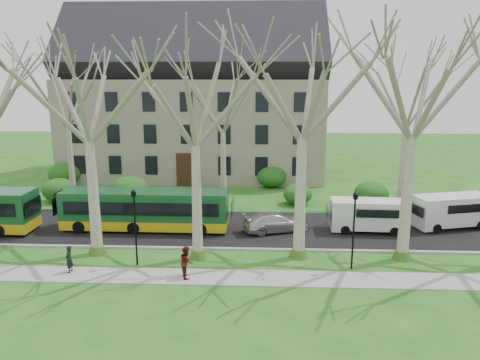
% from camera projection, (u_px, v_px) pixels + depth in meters
% --- Properties ---
extents(ground, '(120.00, 120.00, 0.00)m').
position_uv_depth(ground, '(244.00, 260.00, 27.13)').
color(ground, '#20601B').
rests_on(ground, ground).
extents(sidewalk, '(70.00, 2.00, 0.06)m').
position_uv_depth(sidewalk, '(242.00, 278.00, 24.69)').
color(sidewalk, gray).
rests_on(sidewalk, ground).
extents(road, '(80.00, 8.00, 0.06)m').
position_uv_depth(road, '(247.00, 229.00, 32.48)').
color(road, black).
rests_on(road, ground).
extents(curb, '(80.00, 0.25, 0.14)m').
position_uv_depth(curb, '(245.00, 249.00, 28.57)').
color(curb, '#A5A39E').
rests_on(curb, ground).
extents(building, '(26.50, 12.20, 16.00)m').
position_uv_depth(building, '(195.00, 98.00, 48.96)').
color(building, gray).
rests_on(building, ground).
extents(tree_row_verge, '(49.00, 7.00, 14.00)m').
position_uv_depth(tree_row_verge, '(244.00, 139.00, 25.86)').
color(tree_row_verge, gray).
rests_on(tree_row_verge, ground).
extents(tree_row_far, '(33.00, 7.00, 12.00)m').
position_uv_depth(tree_row_far, '(232.00, 133.00, 36.56)').
color(tree_row_far, gray).
rests_on(tree_row_far, ground).
extents(lamp_row, '(36.22, 0.22, 4.30)m').
position_uv_depth(lamp_row, '(243.00, 223.00, 25.58)').
color(lamp_row, black).
rests_on(lamp_row, ground).
extents(hedges, '(30.60, 8.60, 2.00)m').
position_uv_depth(hedges, '(196.00, 186.00, 40.74)').
color(hedges, '#164E16').
rests_on(hedges, ground).
extents(bus_follow, '(11.30, 2.48, 2.82)m').
position_uv_depth(bus_follow, '(145.00, 209.00, 32.01)').
color(bus_follow, '#154B25').
rests_on(bus_follow, road).
extents(sedan, '(4.82, 3.17, 1.30)m').
position_uv_depth(sedan, '(275.00, 222.00, 31.76)').
color(sedan, '#B8B8BD').
rests_on(sedan, road).
extents(van_a, '(5.09, 2.05, 2.19)m').
position_uv_depth(van_a, '(368.00, 216.00, 31.63)').
color(van_a, silver).
rests_on(van_a, road).
extents(van_b, '(5.57, 3.19, 2.29)m').
position_uv_depth(van_b, '(451.00, 212.00, 32.40)').
color(van_b, silver).
rests_on(van_b, road).
extents(pedestrian_a, '(0.39, 0.57, 1.50)m').
position_uv_depth(pedestrian_a, '(69.00, 259.00, 25.16)').
color(pedestrian_a, black).
rests_on(pedestrian_a, sidewalk).
extents(pedestrian_b, '(0.88, 0.99, 1.71)m').
position_uv_depth(pedestrian_b, '(186.00, 262.00, 24.51)').
color(pedestrian_b, '#531318').
rests_on(pedestrian_b, sidewalk).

